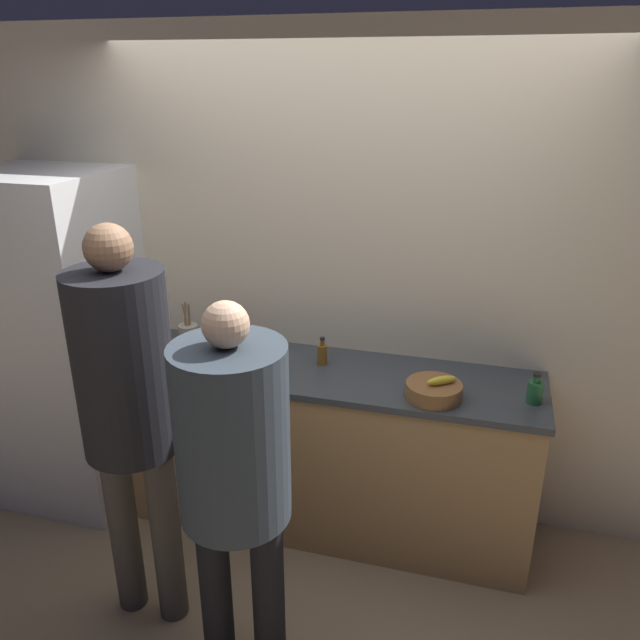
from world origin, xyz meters
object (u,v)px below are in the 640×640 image
Objects in this scene: person_center at (234,462)px; cup_red at (178,351)px; bottle_green at (535,391)px; bottle_amber at (322,354)px; fruit_bowl at (434,390)px; utensil_crock at (188,334)px; bottle_red at (243,333)px; person_left at (127,396)px; refrigerator at (59,341)px.

person_center is 17.00× the size of cup_red.
bottle_amber is (-1.05, 0.13, 0.00)m from bottle_green.
fruit_bowl is 1.07× the size of utensil_crock.
bottle_red reaches higher than fruit_bowl.
fruit_bowl is 2.69× the size of cup_red.
person_center is at bearing -52.05° from cup_red.
bottle_amber is at bearing 160.16° from fruit_bowl.
bottle_green is (1.09, 0.92, -0.02)m from person_center.
person_left is 1.80m from bottle_green.
utensil_crock is 1.64× the size of bottle_amber.
cup_red is (-0.26, -0.28, -0.02)m from bottle_red.
bottle_green is 1.79m from cup_red.
person_center is at bearing -92.64° from bottle_amber.
bottle_amber is at bearing 5.03° from refrigerator.
person_left is 1.12× the size of person_center.
bottle_green is (1.54, -0.26, -0.01)m from bottle_red.
cup_red is at bearing 103.00° from person_left.
refrigerator is 1.20m from person_left.
person_center is 6.72× the size of utensil_crock.
refrigerator is 1.15× the size of person_center.
utensil_crock is at bearing -164.20° from bottle_red.
cup_red is (-0.75, -0.15, -0.01)m from bottle_amber.
person_center is 11.05× the size of bottle_amber.
person_center is 1.43m from bottle_green.
refrigerator is 0.75m from cup_red.
person_left is (0.92, -0.75, 0.18)m from refrigerator.
person_left is at bearing -150.51° from fruit_bowl.
bottle_red is at bearing 110.76° from person_center.
person_left is at bearing -77.61° from utensil_crock.
person_center is at bearing -32.31° from refrigerator.
fruit_bowl is (2.10, -0.08, 0.03)m from refrigerator.
refrigerator is 12.68× the size of bottle_amber.
bottle_red is (-1.09, 0.34, 0.02)m from fruit_bowl.
bottle_green is 1.05m from bottle_amber.
bottle_green is (2.54, -0.00, 0.05)m from refrigerator.
person_center is 1.26m from bottle_red.
bottle_green is at bearing -5.52° from utensil_crock.
bottle_red is (0.29, 0.08, 0.00)m from utensil_crock.
bottle_green is (1.83, -0.18, -0.00)m from utensil_crock.
bottle_green is at bearing 24.75° from person_left.
person_left is 19.01× the size of cup_red.
utensil_crock is 2.53× the size of cup_red.
cup_red is at bearing -132.61° from bottle_red.
utensil_crock reaches higher than cup_red.
cup_red is at bearing -179.41° from bottle_green.
bottle_red is (1.01, 0.26, 0.06)m from refrigerator.
refrigerator is 7.72× the size of utensil_crock.
bottle_amber is (0.58, 0.88, -0.13)m from person_left.
bottle_amber reaches higher than bottle_green.
bottle_amber is (0.78, -0.04, -0.00)m from utensil_crock.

